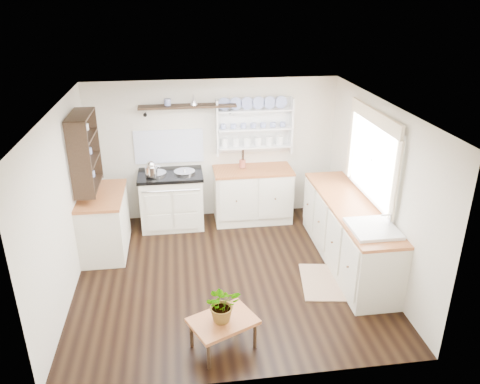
% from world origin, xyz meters
% --- Properties ---
extents(floor, '(4.00, 3.80, 0.01)m').
position_xyz_m(floor, '(0.00, 0.00, 0.00)').
color(floor, black).
rests_on(floor, ground).
extents(wall_back, '(4.00, 0.02, 2.30)m').
position_xyz_m(wall_back, '(0.00, 1.90, 1.15)').
color(wall_back, beige).
rests_on(wall_back, ground).
extents(wall_right, '(0.02, 3.80, 2.30)m').
position_xyz_m(wall_right, '(2.00, 0.00, 1.15)').
color(wall_right, beige).
rests_on(wall_right, ground).
extents(wall_left, '(0.02, 3.80, 2.30)m').
position_xyz_m(wall_left, '(-2.00, 0.00, 1.15)').
color(wall_left, beige).
rests_on(wall_left, ground).
extents(ceiling, '(4.00, 3.80, 0.01)m').
position_xyz_m(ceiling, '(0.00, 0.00, 2.30)').
color(ceiling, white).
rests_on(ceiling, wall_back).
extents(window, '(0.08, 1.55, 1.22)m').
position_xyz_m(window, '(1.95, 0.15, 1.56)').
color(window, white).
rests_on(window, wall_right).
extents(aga_cooker, '(1.01, 0.70, 0.94)m').
position_xyz_m(aga_cooker, '(-0.72, 1.57, 0.46)').
color(aga_cooker, silver).
rests_on(aga_cooker, floor).
extents(back_cabinets, '(1.27, 0.63, 0.90)m').
position_xyz_m(back_cabinets, '(0.60, 1.60, 0.46)').
color(back_cabinets, beige).
rests_on(back_cabinets, floor).
extents(right_cabinets, '(0.62, 2.43, 0.90)m').
position_xyz_m(right_cabinets, '(1.70, 0.10, 0.46)').
color(right_cabinets, beige).
rests_on(right_cabinets, floor).
extents(belfast_sink, '(0.55, 0.60, 0.45)m').
position_xyz_m(belfast_sink, '(1.70, -0.65, 0.80)').
color(belfast_sink, white).
rests_on(belfast_sink, right_cabinets).
extents(left_cabinets, '(0.62, 1.13, 0.90)m').
position_xyz_m(left_cabinets, '(-1.70, 0.90, 0.46)').
color(left_cabinets, beige).
rests_on(left_cabinets, floor).
extents(plate_rack, '(1.20, 0.22, 0.90)m').
position_xyz_m(plate_rack, '(0.65, 1.86, 1.56)').
color(plate_rack, white).
rests_on(plate_rack, wall_back).
extents(high_shelf, '(1.50, 0.29, 0.16)m').
position_xyz_m(high_shelf, '(-0.40, 1.78, 1.91)').
color(high_shelf, black).
rests_on(high_shelf, wall_back).
extents(left_shelving, '(0.28, 0.80, 1.05)m').
position_xyz_m(left_shelving, '(-1.84, 0.90, 1.55)').
color(left_shelving, black).
rests_on(left_shelving, wall_left).
extents(kettle, '(0.19, 0.19, 0.24)m').
position_xyz_m(kettle, '(-1.00, 1.45, 1.05)').
color(kettle, silver).
rests_on(kettle, aga_cooker).
extents(utensil_crock, '(0.11, 0.11, 0.12)m').
position_xyz_m(utensil_crock, '(0.44, 1.68, 0.97)').
color(utensil_crock, '#A8513D').
rests_on(utensil_crock, back_cabinets).
extents(center_table, '(0.81, 0.71, 0.36)m').
position_xyz_m(center_table, '(-0.21, -1.40, 0.32)').
color(center_table, brown).
rests_on(center_table, floor).
extents(potted_plant, '(0.40, 0.36, 0.41)m').
position_xyz_m(potted_plant, '(-0.21, -1.40, 0.57)').
color(potted_plant, '#3F7233').
rests_on(potted_plant, center_table).
extents(floor_rug, '(0.68, 0.93, 0.02)m').
position_xyz_m(floor_rug, '(1.22, -0.37, 0.01)').
color(floor_rug, '#947156').
rests_on(floor_rug, floor).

